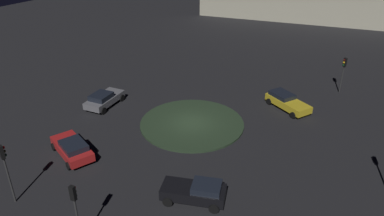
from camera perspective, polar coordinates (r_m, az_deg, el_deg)
ground_plane at (r=33.13m, az=-0.00°, el=-2.49°), size 117.80×117.80×0.00m
roundabout_island at (r=33.09m, az=-0.00°, el=-2.37°), size 9.24×9.24×0.16m
car_yellow at (r=36.66m, az=14.34°, el=0.98°), size 4.87×3.60×1.36m
car_black at (r=24.48m, az=0.58°, el=-12.67°), size 4.48×3.10×1.48m
car_red at (r=30.02m, az=-17.90°, el=-5.85°), size 4.76×3.21×1.37m
car_grey at (r=36.93m, az=-13.38°, el=1.35°), size 2.61×4.45×1.43m
traffic_light_south at (r=21.45m, az=-17.51°, el=-13.75°), size 0.33×0.37×4.01m
traffic_light_south_near at (r=25.73m, az=-26.75°, el=-7.53°), size 0.35×0.39×4.30m
traffic_light_northeast at (r=40.98m, az=22.25°, el=5.67°), size 0.37×0.40×3.81m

